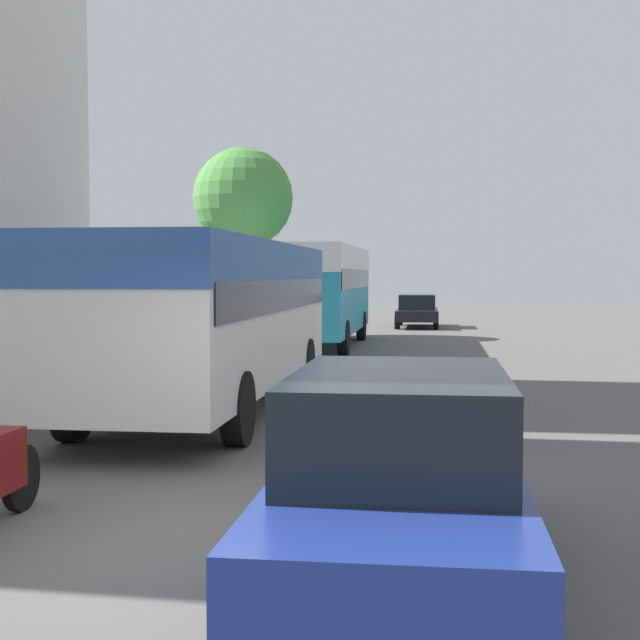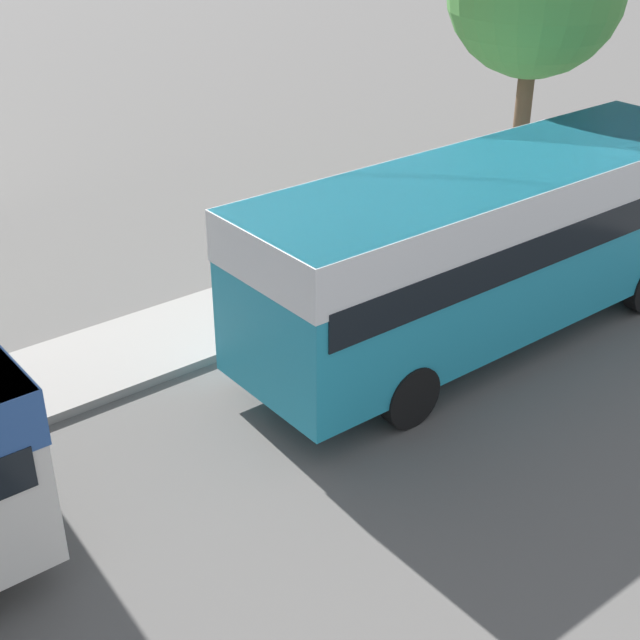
# 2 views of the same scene
# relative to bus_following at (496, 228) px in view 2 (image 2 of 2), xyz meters

# --- Properties ---
(bus_following) EXTENTS (2.59, 9.64, 3.13)m
(bus_following) POSITION_rel_bus_following_xyz_m (0.00, 0.00, 0.00)
(bus_following) COLOR teal
(bus_following) RESTS_ON ground_plane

